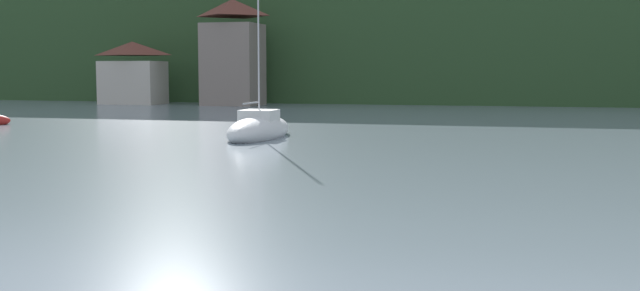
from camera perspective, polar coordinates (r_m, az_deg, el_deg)
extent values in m
cube|color=#2D4C28|center=(112.84, 12.02, 8.75)|extent=(352.00, 62.49, 19.88)
cube|color=beige|center=(86.58, -14.07, 4.67)|extent=(6.58, 4.36, 4.79)
pyramid|color=brown|center=(86.61, -14.13, 7.19)|extent=(6.91, 4.58, 1.53)
cube|color=gray|center=(81.81, -6.64, 6.14)|extent=(5.76, 5.25, 8.77)
pyramid|color=brown|center=(82.09, -6.69, 10.40)|extent=(6.05, 5.51, 1.84)
ellipsoid|color=white|center=(41.63, -4.66, 1.13)|extent=(2.80, 7.99, 1.71)
cylinder|color=#B7B7BC|center=(41.54, -4.72, 8.29)|extent=(0.09, 0.09, 9.45)
cylinder|color=#ADADB2|center=(40.27, -5.27, 3.26)|extent=(0.18, 2.68, 0.09)
cube|color=silver|center=(41.57, -4.67, 2.25)|extent=(1.93, 2.02, 0.70)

